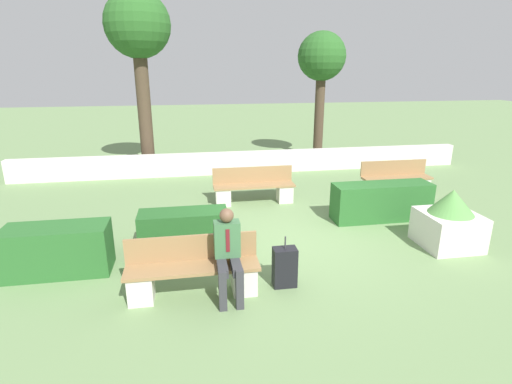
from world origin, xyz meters
TOP-DOWN VIEW (x-y plane):
  - ground_plane at (0.00, 0.00)m, footprint 60.00×60.00m
  - perimeter_wall at (0.00, 5.43)m, footprint 14.40×0.30m
  - bench_front at (-1.88, -1.60)m, footprint 1.98×0.48m
  - bench_left_side at (-0.28, 2.45)m, footprint 2.03×0.49m
  - bench_right_side at (3.60, 2.52)m, footprint 1.87×0.49m
  - person_seated_man at (-1.36, -1.75)m, footprint 0.38×0.64m
  - hedge_block_near_left at (-4.07, -0.54)m, footprint 1.66×0.69m
  - hedge_block_near_right at (2.34, 0.84)m, footprint 2.19×0.62m
  - hedge_block_mid_left at (-2.02, 0.01)m, footprint 1.63×0.61m
  - planter_corner_left at (2.94, -0.69)m, footprint 1.01×1.01m
  - suitcase at (-0.47, -1.59)m, footprint 0.37×0.24m
  - tree_leftmost at (-3.17, 6.25)m, footprint 1.97×1.97m
  - tree_center_left at (2.88, 7.03)m, footprint 1.68×1.68m

SIDE VIEW (x-z plane):
  - ground_plane at x=0.00m, z-range 0.00..0.00m
  - suitcase at x=-0.47m, z-range -0.10..0.74m
  - bench_right_side at x=3.60m, z-range -0.10..0.78m
  - perimeter_wall at x=0.00m, z-range 0.00..0.69m
  - bench_front at x=-1.88m, z-range -0.09..0.79m
  - bench_left_side at x=-0.28m, z-range -0.09..0.79m
  - hedge_block_mid_left at x=-2.02m, z-range 0.00..0.75m
  - hedge_block_near_left at x=-4.07m, z-range 0.00..0.82m
  - hedge_block_near_right at x=2.34m, z-range 0.00..0.83m
  - planter_corner_left at x=2.94m, z-range -0.05..1.07m
  - person_seated_man at x=-1.36m, z-range 0.08..1.43m
  - tree_center_left at x=2.88m, z-range 1.25..5.73m
  - tree_leftmost at x=-3.17m, z-range 1.54..7.03m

